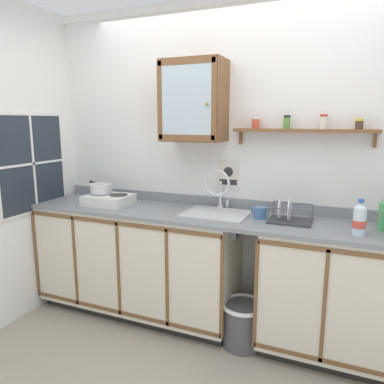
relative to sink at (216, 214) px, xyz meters
name	(u,v)px	position (x,y,z in m)	size (l,w,h in m)	color
floor	(206,357)	(0.08, -0.42, -0.94)	(6.31, 6.31, 0.00)	#9E9384
back_wall	(236,164)	(0.08, 0.26, 0.36)	(3.91, 0.07, 2.60)	white
lower_cabinet_run	(137,261)	(-0.70, -0.04, -0.48)	(1.74, 0.57, 0.92)	black
lower_cabinet_run_right	(360,299)	(1.06, -0.04, -0.48)	(1.33, 0.57, 0.92)	black
countertop	(224,218)	(0.08, -0.04, -0.01)	(3.27, 0.59, 0.03)	gray
backsplash	(234,203)	(0.08, 0.23, 0.04)	(3.27, 0.02, 0.08)	gray
sink	(216,214)	(0.00, 0.00, 0.00)	(0.49, 0.43, 0.46)	silver
hot_plate_stove	(109,200)	(-0.96, -0.06, 0.05)	(0.37, 0.31, 0.09)	silver
saucepan	(101,188)	(-1.05, -0.03, 0.14)	(0.35, 0.27, 0.08)	silver
bottle_water_clear_2	(359,220)	(1.00, -0.16, 0.10)	(0.08, 0.08, 0.23)	silver
dish_rack	(289,217)	(0.55, -0.02, 0.04)	(0.30, 0.24, 0.17)	#333338
mug	(260,213)	(0.34, -0.01, 0.05)	(0.12, 0.09, 0.09)	#3F6699
wall_cabinet	(194,101)	(-0.23, 0.09, 0.86)	(0.49, 0.32, 0.62)	brown
spice_shelf	(303,129)	(0.59, 0.17, 0.65)	(1.01, 0.14, 0.23)	brown
warning_sign	(228,176)	(0.02, 0.23, 0.27)	(0.17, 0.01, 0.24)	silver
window	(32,164)	(-1.57, -0.27, 0.35)	(0.03, 0.73, 0.85)	#262D38
trash_bin	(243,323)	(0.28, -0.17, -0.77)	(0.33, 0.33, 0.34)	#4C4C51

